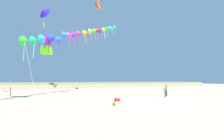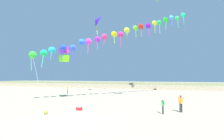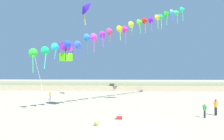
# 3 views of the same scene
# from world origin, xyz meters

# --- Properties ---
(ground_plane) EXTENTS (240.00, 240.00, 0.00)m
(ground_plane) POSITION_xyz_m (0.00, 0.00, 0.00)
(ground_plane) COLOR tan
(dune_ridge) EXTENTS (120.00, 13.81, 1.85)m
(dune_ridge) POSITION_xyz_m (0.00, 44.19, 0.92)
(dune_ridge) COLOR tan
(dune_ridge) RESTS_ON ground
(person_near_left) EXTENTS (0.37, 0.46, 1.49)m
(person_near_left) POSITION_xyz_m (7.28, 5.52, 0.86)
(person_near_left) COLOR #474C56
(person_near_left) RESTS_ON ground
(person_near_right) EXTENTS (0.61, 0.24, 1.75)m
(person_near_right) POSITION_xyz_m (8.93, 7.02, 1.01)
(person_near_right) COLOR black
(person_near_right) RESTS_ON ground
(person_mid_center) EXTENTS (0.22, 0.55, 1.58)m
(person_mid_center) POSITION_xyz_m (-13.28, 19.12, 0.91)
(person_mid_center) COLOR #474C56
(person_mid_center) RESTS_ON ground
(kite_banner_string) EXTENTS (22.79, 20.50, 17.23)m
(kite_banner_string) POSITION_xyz_m (-0.67, 17.29, 11.65)
(kite_banner_string) COLOR green
(large_kite_low_lead) EXTENTS (1.79, 1.79, 2.38)m
(large_kite_low_lead) POSITION_xyz_m (-8.70, 11.56, 7.32)
(large_kite_low_lead) COLOR #5CE613
(large_kite_mid_trail) EXTENTS (3.03, 3.14, 4.47)m
(large_kite_mid_trail) POSITION_xyz_m (-8.24, 22.82, 16.28)
(large_kite_mid_trail) COLOR #3C1ADE
(beach_cooler) EXTENTS (0.58, 0.41, 0.46)m
(beach_cooler) POSITION_xyz_m (-1.39, 4.31, 0.21)
(beach_cooler) COLOR red
(beach_cooler) RESTS_ON ground
(beach_ball) EXTENTS (0.36, 0.36, 0.36)m
(beach_ball) POSITION_xyz_m (-3.32, 1.37, 0.18)
(beach_ball) COLOR orange
(beach_ball) RESTS_ON ground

